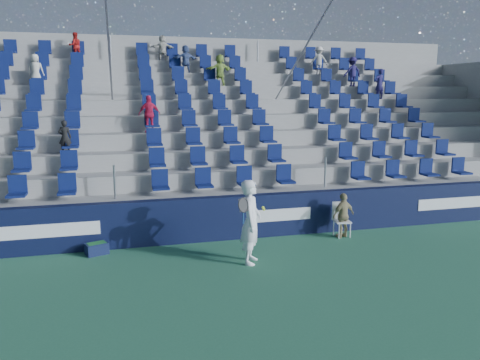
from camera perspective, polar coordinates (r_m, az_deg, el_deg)
name	(u,v)px	position (r m, az deg, el deg)	size (l,w,h in m)	color
ground	(264,283)	(10.15, 2.93, -12.42)	(70.00, 70.00, 0.00)	#2F6E4D
sponsor_wall	(230,218)	(12.83, -1.25, -4.59)	(24.00, 0.32, 1.20)	black
grandstand	(198,142)	(17.47, -5.12, 4.59)	(24.00, 8.17, 6.63)	#969691
tennis_player	(251,222)	(10.95, 1.34, -5.12)	(0.76, 0.86, 1.99)	white
line_judge_chair	(341,217)	(13.41, 12.18, -4.39)	(0.47, 0.48, 0.96)	white
line_judge	(343,215)	(13.26, 12.48, -4.22)	(0.73, 0.31, 1.25)	tan
ball_bin	(97,248)	(12.28, -17.06, -7.93)	(0.61, 0.50, 0.30)	#0F183A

